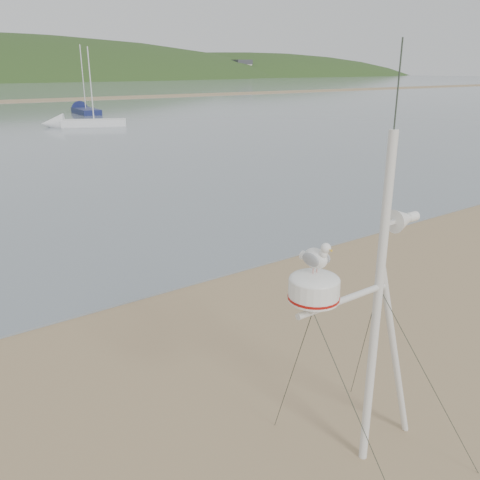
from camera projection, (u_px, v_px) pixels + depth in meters
ground at (166, 457)px, 5.84m from camera, size 560.00×560.00×0.00m
mast_rig at (370, 379)px, 5.43m from camera, size 2.00×2.13×4.51m
sailboat_blue_far at (81, 110)px, 50.81m from camera, size 2.43×7.10×6.92m
sailboat_white_near at (73, 123)px, 38.40m from camera, size 6.29×3.98×6.22m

